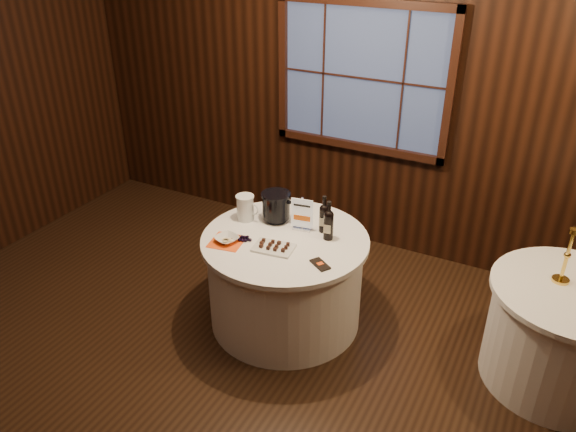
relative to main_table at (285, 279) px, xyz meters
The scene contains 15 objects.
ground 1.07m from the main_table, 90.00° to the right, with size 6.00×6.00×0.00m, color black.
back_wall 1.88m from the main_table, 90.00° to the left, with size 6.00×0.10×3.00m.
main_table is the anchor object (origin of this frame).
side_table 2.02m from the main_table, ahead, with size 1.08×1.08×0.77m.
sign_stand 0.51m from the main_table, 72.65° to the left, with size 0.17×0.10×0.27m.
port_bottle_left 0.60m from the main_table, 46.63° to the left, with size 0.07×0.08×0.30m.
port_bottle_right 0.61m from the main_table, 25.87° to the left, with size 0.07×0.08×0.31m.
ice_bucket 0.58m from the main_table, 132.40° to the left, with size 0.23×0.23×0.24m.
chocolate_plate 0.44m from the main_table, 89.87° to the right, with size 0.32×0.23×0.04m.
chocolate_box 0.59m from the main_table, 28.85° to the right, with size 0.16×0.08×0.01m, color black.
grape_bunch 0.51m from the main_table, 142.52° to the right, with size 0.17×0.09×0.04m.
glass_pitcher 0.65m from the main_table, 165.30° to the left, with size 0.19×0.15×0.21m.
orange_napkin 0.58m from the main_table, 144.40° to the right, with size 0.24×0.24×0.00m, color #F65014.
cracker_bowl 0.60m from the main_table, 144.40° to the right, with size 0.17×0.17×0.04m, color silver.
brass_candlestick 2.00m from the main_table, 10.67° to the left, with size 0.11×0.11×0.40m.
Camera 1 is at (1.72, -2.22, 2.94)m, focal length 35.00 mm.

